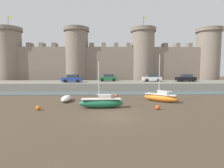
{
  "coord_description": "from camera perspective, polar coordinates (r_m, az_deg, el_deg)",
  "views": [
    {
      "loc": [
        -0.45,
        -15.63,
        4.31
      ],
      "look_at": [
        -0.02,
        5.03,
        2.5
      ],
      "focal_mm": 28.0,
      "sensor_mm": 36.0,
      "label": 1
    }
  ],
  "objects": [
    {
      "name": "mooring_buoy_mid_mud",
      "position": [
        19.22,
        14.64,
        -7.39
      ],
      "size": [
        0.47,
        0.47,
        0.47
      ],
      "primitive_type": "sphere",
      "color": "#E04C1E",
      "rests_on": "ground"
    },
    {
      "name": "sailboat_midflat_right",
      "position": [
        19.31,
        -3.48,
        -6.03
      ],
      "size": [
        4.95,
        1.42,
        5.11
      ],
      "color": "#1E6B47",
      "rests_on": "ground"
    },
    {
      "name": "car_quay_centre_west",
      "position": [
        37.12,
        -12.83,
        1.76
      ],
      "size": [
        4.11,
        1.9,
        1.62
      ],
      "color": "#263F99",
      "rests_on": "quay_road"
    },
    {
      "name": "mooring_buoy_off_centre",
      "position": [
        26.68,
        1.43,
        -3.84
      ],
      "size": [
        0.42,
        0.42,
        0.42
      ],
      "primitive_type": "sphere",
      "color": "#E04C1E",
      "rests_on": "ground"
    },
    {
      "name": "rowboat_near_channel_right",
      "position": [
        23.93,
        -14.73,
        -4.56
      ],
      "size": [
        1.26,
        3.26,
        0.77
      ],
      "color": "silver",
      "rests_on": "ground"
    },
    {
      "name": "castle",
      "position": [
        48.87,
        -0.66,
        7.9
      ],
      "size": [
        61.8,
        6.94,
        18.41
      ],
      "color": "gray",
      "rests_on": "ground"
    },
    {
      "name": "quay_road",
      "position": [
        37.87,
        -0.5,
        -0.38
      ],
      "size": [
        66.86,
        10.0,
        1.51
      ],
      "primitive_type": "cube",
      "color": "gray",
      "rests_on": "ground"
    },
    {
      "name": "car_quay_centre_east",
      "position": [
        41.46,
        22.97,
        1.82
      ],
      "size": [
        4.11,
        1.9,
        1.62
      ],
      "color": "black",
      "rests_on": "quay_road"
    },
    {
      "name": "sailboat_near_channel_left",
      "position": [
        23.84,
        15.6,
        -4.14
      ],
      "size": [
        4.36,
        3.74,
        6.17
      ],
      "color": "orange",
      "rests_on": "ground"
    },
    {
      "name": "mooring_buoy_near_shore",
      "position": [
        19.87,
        -22.94,
        -7.2
      ],
      "size": [
        0.49,
        0.49,
        0.49
      ],
      "primitive_type": "sphere",
      "color": "orange",
      "rests_on": "ground"
    },
    {
      "name": "car_quay_west",
      "position": [
        39.71,
        12.91,
        1.96
      ],
      "size": [
        4.11,
        1.9,
        1.62
      ],
      "color": "silver",
      "rests_on": "quay_road"
    },
    {
      "name": "water_channel",
      "position": [
        30.75,
        -0.34,
        -2.96
      ],
      "size": [
        80.0,
        4.5,
        0.1
      ],
      "primitive_type": "cube",
      "color": "slate",
      "rests_on": "ground"
    },
    {
      "name": "ground_plane",
      "position": [
        16.21,
        0.45,
        -10.4
      ],
      "size": [
        160.0,
        160.0,
        0.0
      ],
      "primitive_type": "plane",
      "color": "#4C3D2D"
    },
    {
      "name": "car_quay_east",
      "position": [
        39.38,
        -1.24,
        2.06
      ],
      "size": [
        4.11,
        1.9,
        1.62
      ],
      "color": "#1E6638",
      "rests_on": "quay_road"
    }
  ]
}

